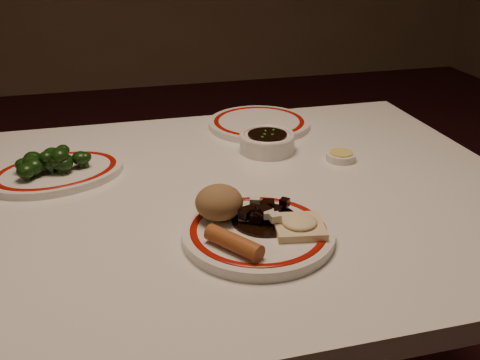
% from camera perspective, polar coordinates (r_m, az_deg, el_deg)
% --- Properties ---
extents(dining_table, '(1.20, 0.90, 0.75)m').
position_cam_1_polar(dining_table, '(1.07, -2.38, -5.59)').
color(dining_table, white).
rests_on(dining_table, ground).
extents(main_plate, '(0.32, 0.32, 0.02)m').
position_cam_1_polar(main_plate, '(0.87, 1.97, -5.65)').
color(main_plate, white).
rests_on(main_plate, dining_table).
extents(rice_mound, '(0.08, 0.08, 0.06)m').
position_cam_1_polar(rice_mound, '(0.89, -2.24, -2.40)').
color(rice_mound, olive).
rests_on(rice_mound, main_plate).
extents(spring_roll, '(0.08, 0.10, 0.03)m').
position_cam_1_polar(spring_roll, '(0.81, -0.66, -6.69)').
color(spring_roll, '#A55A28').
rests_on(spring_roll, main_plate).
extents(fried_wonton, '(0.09, 0.09, 0.02)m').
position_cam_1_polar(fried_wonton, '(0.86, 6.34, -4.76)').
color(fried_wonton, beige).
rests_on(fried_wonton, main_plate).
extents(stirfry_heap, '(0.11, 0.11, 0.03)m').
position_cam_1_polar(stirfry_heap, '(0.89, 2.54, -3.73)').
color(stirfry_heap, black).
rests_on(stirfry_heap, main_plate).
extents(broccoli_plate, '(0.31, 0.29, 0.02)m').
position_cam_1_polar(broccoli_plate, '(1.14, -18.95, 0.75)').
color(broccoli_plate, white).
rests_on(broccoli_plate, dining_table).
extents(broccoli_pile, '(0.15, 0.10, 0.05)m').
position_cam_1_polar(broccoli_pile, '(1.13, -19.40, 1.96)').
color(broccoli_pile, '#23471C').
rests_on(broccoli_pile, broccoli_plate).
extents(soy_bowl, '(0.12, 0.12, 0.04)m').
position_cam_1_polar(soy_bowl, '(1.20, 2.91, 3.98)').
color(soy_bowl, white).
rests_on(soy_bowl, dining_table).
extents(sweet_sour_dish, '(0.06, 0.06, 0.02)m').
position_cam_1_polar(sweet_sour_dish, '(1.24, 3.19, 4.08)').
color(sweet_sour_dish, white).
rests_on(sweet_sour_dish, dining_table).
extents(mustard_dish, '(0.06, 0.06, 0.02)m').
position_cam_1_polar(mustard_dish, '(1.18, 10.71, 2.50)').
color(mustard_dish, white).
rests_on(mustard_dish, dining_table).
extents(far_plate, '(0.33, 0.33, 0.02)m').
position_cam_1_polar(far_plate, '(1.36, 2.03, 6.07)').
color(far_plate, white).
rests_on(far_plate, dining_table).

